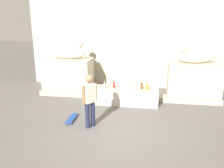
{
  "coord_description": "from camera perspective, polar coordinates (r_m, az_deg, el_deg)",
  "views": [
    {
      "loc": [
        0.99,
        -6.35,
        3.54
      ],
      "look_at": [
        -0.33,
        1.58,
        1.1
      ],
      "focal_mm": 39.89,
      "sensor_mm": 36.0,
      "label": 1
    }
  ],
  "objects": [
    {
      "name": "stair_step",
      "position": [
        10.24,
        3.38,
        -2.83
      ],
      "size": [
        7.4,
        0.5,
        0.19
      ],
      "primitive_type": "cube",
      "color": "#A9A08F",
      "rests_on": "ground_plane"
    },
    {
      "name": "ground_plane",
      "position": [
        7.34,
        0.55,
        -11.97
      ],
      "size": [
        40.0,
        40.0,
        0.0
      ],
      "primitive_type": "plane",
      "color": "#605E5B"
    },
    {
      "name": "pedestal_right",
      "position": [
        10.68,
        18.19,
        0.74
      ],
      "size": [
        2.06,
        1.1,
        1.46
      ],
      "primitive_type": "cube",
      "color": "beige",
      "rests_on": "ground_plane"
    },
    {
      "name": "ledge_block",
      "position": [
        9.63,
        3.03,
        -2.77
      ],
      "size": [
        2.52,
        0.73,
        0.62
      ],
      "primitive_type": "cube",
      "color": "beige",
      "rests_on": "ground_plane"
    },
    {
      "name": "bottle_red",
      "position": [
        9.57,
        0.42,
        -0.17
      ],
      "size": [
        0.08,
        0.08,
        0.29
      ],
      "color": "red",
      "rests_on": "ledge_block"
    },
    {
      "name": "skateboard",
      "position": [
        8.4,
        -9.24,
        -7.79
      ],
      "size": [
        0.21,
        0.8,
        0.08
      ],
      "rotation": [
        0.0,
        0.0,
        4.72
      ],
      "color": "navy",
      "rests_on": "ground_plane"
    },
    {
      "name": "pedestal_left",
      "position": [
        11.16,
        -10.01,
        2.02
      ],
      "size": [
        2.06,
        1.1,
        1.46
      ],
      "primitive_type": "cube",
      "color": "beige",
      "rests_on": "ground_plane"
    },
    {
      "name": "bottle_clear",
      "position": [
        9.45,
        -1.73,
        -0.38
      ],
      "size": [
        0.06,
        0.06,
        0.3
      ],
      "color": "silver",
      "rests_on": "ledge_block"
    },
    {
      "name": "statue_reclining_left",
      "position": [
        10.94,
        -10.1,
        7.16
      ],
      "size": [
        1.61,
        0.6,
        0.78
      ],
      "rotation": [
        0.0,
        0.0,
        0.03
      ],
      "color": "beige",
      "rests_on": "pedestal_left"
    },
    {
      "name": "skater",
      "position": [
        7.56,
        -5.12,
        -3.45
      ],
      "size": [
        0.38,
        0.44,
        1.67
      ],
      "rotation": [
        0.0,
        0.0,
        4.03
      ],
      "color": "#1E233F",
      "rests_on": "ground_plane"
    },
    {
      "name": "statue_reclining_right",
      "position": [
        10.44,
        18.51,
        6.1
      ],
      "size": [
        1.68,
        0.89,
        0.78
      ],
      "rotation": [
        0.0,
        0.0,
        3.36
      ],
      "color": "beige",
      "rests_on": "pedestal_right"
    },
    {
      "name": "bottle_brown",
      "position": [
        9.48,
        6.82,
        -0.44
      ],
      "size": [
        0.08,
        0.08,
        0.3
      ],
      "color": "#593314",
      "rests_on": "ledge_block"
    },
    {
      "name": "bottle_orange",
      "position": [
        9.43,
        8.03,
        -0.65
      ],
      "size": [
        0.07,
        0.07,
        0.28
      ],
      "color": "orange",
      "rests_on": "ledge_block"
    },
    {
      "name": "facade_wall",
      "position": [
        11.61,
        4.73,
        14.49
      ],
      "size": [
        9.51,
        0.6,
        6.14
      ],
      "primitive_type": "cube",
      "color": "#BAB49A",
      "rests_on": "ground_plane"
    }
  ]
}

